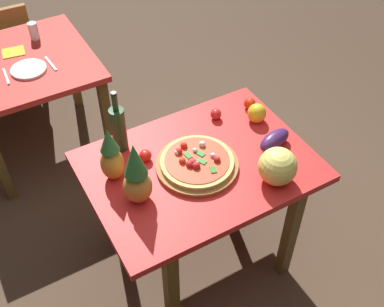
{
  "coord_description": "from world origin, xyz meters",
  "views": [
    {
      "loc": [
        -0.84,
        -1.41,
        2.46
      ],
      "look_at": [
        -0.02,
        0.04,
        0.81
      ],
      "focal_mm": 44.18,
      "sensor_mm": 36.0,
      "label": 1
    }
  ],
  "objects_px": {
    "dining_chair": "(7,48)",
    "pizza_board": "(197,165)",
    "background_table": "(29,75)",
    "melon": "(278,166)",
    "tomato_by_bottle": "(145,155)",
    "napkin_folded": "(13,52)",
    "drinking_glass_water": "(34,31)",
    "knife_utensil": "(51,64)",
    "fork_utensil": "(6,76)",
    "dinner_plate": "(29,69)",
    "bell_pepper": "(257,113)",
    "pizza": "(196,161)",
    "pineapple_right": "(136,176)",
    "tomato_at_corner": "(250,103)",
    "display_table": "(199,178)",
    "eggplant": "(275,140)",
    "pineapple_left": "(111,157)",
    "tomato_beside_pepper": "(216,114)",
    "wine_bottle": "(119,128)"
  },
  "relations": [
    {
      "from": "display_table",
      "to": "pineapple_right",
      "type": "height_order",
      "value": "pineapple_right"
    },
    {
      "from": "wine_bottle",
      "to": "napkin_folded",
      "type": "xyz_separation_m",
      "value": [
        -0.25,
        1.17,
        -0.13
      ]
    },
    {
      "from": "wine_bottle",
      "to": "tomato_by_bottle",
      "type": "bearing_deg",
      "value": -63.28
    },
    {
      "from": "pizza",
      "to": "tomato_at_corner",
      "type": "relative_size",
      "value": 5.55
    },
    {
      "from": "dining_chair",
      "to": "melon",
      "type": "bearing_deg",
      "value": 110.74
    },
    {
      "from": "background_table",
      "to": "melon",
      "type": "xyz_separation_m",
      "value": [
        0.78,
        -1.63,
        0.21
      ]
    },
    {
      "from": "tomato_at_corner",
      "to": "pineapple_right",
      "type": "bearing_deg",
      "value": -160.29
    },
    {
      "from": "pineapple_left",
      "to": "tomato_at_corner",
      "type": "distance_m",
      "value": 0.89
    },
    {
      "from": "tomato_at_corner",
      "to": "fork_utensil",
      "type": "distance_m",
      "value": 1.49
    },
    {
      "from": "dining_chair",
      "to": "knife_utensil",
      "type": "relative_size",
      "value": 4.72
    },
    {
      "from": "pizza_board",
      "to": "melon",
      "type": "relative_size",
      "value": 2.21
    },
    {
      "from": "wine_bottle",
      "to": "bell_pepper",
      "type": "relative_size",
      "value": 3.18
    },
    {
      "from": "napkin_folded",
      "to": "pizza_board",
      "type": "bearing_deg",
      "value": -70.52
    },
    {
      "from": "tomato_at_corner",
      "to": "display_table",
      "type": "bearing_deg",
      "value": -152.78
    },
    {
      "from": "drinking_glass_water",
      "to": "eggplant",
      "type": "bearing_deg",
      "value": -64.99
    },
    {
      "from": "pineapple_left",
      "to": "tomato_by_bottle",
      "type": "bearing_deg",
      "value": 8.82
    },
    {
      "from": "fork_utensil",
      "to": "dinner_plate",
      "type": "bearing_deg",
      "value": 3.36
    },
    {
      "from": "display_table",
      "to": "bell_pepper",
      "type": "xyz_separation_m",
      "value": [
        0.44,
        0.13,
        0.15
      ]
    },
    {
      "from": "display_table",
      "to": "drinking_glass_water",
      "type": "height_order",
      "value": "drinking_glass_water"
    },
    {
      "from": "pineapple_left",
      "to": "tomato_beside_pepper",
      "type": "xyz_separation_m",
      "value": [
        0.66,
        0.13,
        -0.11
      ]
    },
    {
      "from": "background_table",
      "to": "pineapple_right",
      "type": "relative_size",
      "value": 2.58
    },
    {
      "from": "tomato_by_bottle",
      "to": "napkin_folded",
      "type": "relative_size",
      "value": 0.44
    },
    {
      "from": "melon",
      "to": "pizza_board",
      "type": "bearing_deg",
      "value": 137.47
    },
    {
      "from": "pizza_board",
      "to": "dining_chair",
      "type": "bearing_deg",
      "value": 103.92
    },
    {
      "from": "eggplant",
      "to": "tomato_beside_pepper",
      "type": "xyz_separation_m",
      "value": [
        -0.14,
        0.34,
        -0.01
      ]
    },
    {
      "from": "dining_chair",
      "to": "pineapple_right",
      "type": "xyz_separation_m",
      "value": [
        0.17,
        -2.09,
        0.43
      ]
    },
    {
      "from": "pizza_board",
      "to": "knife_utensil",
      "type": "xyz_separation_m",
      "value": [
        -0.36,
        1.24,
        -0.01
      ]
    },
    {
      "from": "wine_bottle",
      "to": "fork_utensil",
      "type": "xyz_separation_m",
      "value": [
        -0.36,
        0.92,
        -0.13
      ]
    },
    {
      "from": "pizza",
      "to": "pineapple_right",
      "type": "xyz_separation_m",
      "value": [
        -0.34,
        -0.05,
        0.11
      ]
    },
    {
      "from": "eggplant",
      "to": "pineapple_left",
      "type": "bearing_deg",
      "value": 165.31
    },
    {
      "from": "tomato_at_corner",
      "to": "tomato_by_bottle",
      "type": "xyz_separation_m",
      "value": [
        -0.69,
        -0.08,
        -0.0
      ]
    },
    {
      "from": "pizza",
      "to": "drinking_glass_water",
      "type": "bearing_deg",
      "value": 102.43
    },
    {
      "from": "pizza_board",
      "to": "tomato_at_corner",
      "type": "xyz_separation_m",
      "value": [
        0.49,
        0.25,
        0.02
      ]
    },
    {
      "from": "drinking_glass_water",
      "to": "knife_utensil",
      "type": "xyz_separation_m",
      "value": [
        -0.0,
        -0.35,
        -0.05
      ]
    },
    {
      "from": "fork_utensil",
      "to": "tomato_at_corner",
      "type": "bearing_deg",
      "value": -37.84
    },
    {
      "from": "dining_chair",
      "to": "drinking_glass_water",
      "type": "distance_m",
      "value": 0.59
    },
    {
      "from": "dining_chair",
      "to": "pineapple_left",
      "type": "height_order",
      "value": "pineapple_left"
    },
    {
      "from": "dining_chair",
      "to": "pizza_board",
      "type": "bearing_deg",
      "value": 105.68
    },
    {
      "from": "pineapple_right",
      "to": "knife_utensil",
      "type": "bearing_deg",
      "value": 90.79
    },
    {
      "from": "pizza",
      "to": "knife_utensil",
      "type": "bearing_deg",
      "value": 105.96
    },
    {
      "from": "melon",
      "to": "tomato_at_corner",
      "type": "bearing_deg",
      "value": 68.55
    },
    {
      "from": "bell_pepper",
      "to": "eggplant",
      "type": "height_order",
      "value": "bell_pepper"
    },
    {
      "from": "display_table",
      "to": "eggplant",
      "type": "distance_m",
      "value": 0.43
    },
    {
      "from": "dining_chair",
      "to": "knife_utensil",
      "type": "bearing_deg",
      "value": 102.38
    },
    {
      "from": "pineapple_left",
      "to": "wine_bottle",
      "type": "bearing_deg",
      "value": 57.1
    },
    {
      "from": "tomato_beside_pepper",
      "to": "dinner_plate",
      "type": "distance_m",
      "value": 1.24
    },
    {
      "from": "pineapple_right",
      "to": "dinner_plate",
      "type": "distance_m",
      "value": 1.3
    },
    {
      "from": "fork_utensil",
      "to": "bell_pepper",
      "type": "bearing_deg",
      "value": -41.55
    },
    {
      "from": "pizza_board",
      "to": "tomato_by_bottle",
      "type": "relative_size",
      "value": 6.65
    },
    {
      "from": "dinner_plate",
      "to": "melon",
      "type": "bearing_deg",
      "value": -62.47
    }
  ]
}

